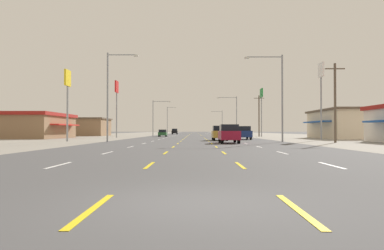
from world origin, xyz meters
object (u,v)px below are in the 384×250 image
(pole_sign_right_row_2, at_px, (261,100))
(suv_far_right_mid, at_px, (243,133))
(hatchback_far_left_midfar, at_px, (163,133))
(pole_sign_right_row_1, at_px, (321,83))
(suv_inner_right_near, at_px, (220,133))
(pole_sign_left_row_2, at_px, (117,94))
(streetlight_left_row_0, at_px, (110,91))
(streetlight_left_row_1, at_px, (155,115))
(suv_far_left_far, at_px, (175,131))
(pole_sign_left_row_1, at_px, (68,88))
(streetlight_left_row_2, at_px, (168,119))
(streetlight_right_row_2, at_px, (221,120))
(streetlight_right_row_1, at_px, (234,113))
(streetlight_right_row_0, at_px, (278,91))
(suv_inner_right_nearest, at_px, (229,133))

(pole_sign_right_row_2, bearing_deg, suv_far_right_mid, -106.92)
(hatchback_far_left_midfar, distance_m, pole_sign_right_row_1, 37.03)
(suv_inner_right_near, xyz_separation_m, pole_sign_left_row_2, (-18.08, 18.17, 7.16))
(hatchback_far_left_midfar, bearing_deg, streetlight_left_row_0, -94.68)
(pole_sign_right_row_1, relative_size, streetlight_left_row_0, 1.04)
(suv_inner_right_near, distance_m, suv_far_right_mid, 6.14)
(hatchback_far_left_midfar, bearing_deg, streetlight_left_row_1, 106.91)
(suv_far_right_mid, bearing_deg, suv_far_left_far, 101.30)
(pole_sign_left_row_1, xyz_separation_m, pole_sign_right_row_2, (30.22, 33.38, 1.52))
(suv_far_right_mid, height_order, hatchback_far_left_midfar, suv_far_right_mid)
(suv_far_right_mid, xyz_separation_m, pole_sign_left_row_2, (-21.94, 13.39, 7.16))
(streetlight_left_row_2, distance_m, streetlight_right_row_2, 19.54)
(suv_far_right_mid, xyz_separation_m, pole_sign_left_row_1, (-22.90, -9.31, 5.51))
(suv_far_right_mid, relative_size, streetlight_left_row_0, 0.47)
(pole_sign_left_row_1, height_order, pole_sign_right_row_1, pole_sign_right_row_1)
(pole_sign_left_row_1, height_order, streetlight_right_row_1, streetlight_right_row_1)
(pole_sign_left_row_1, bearing_deg, streetlight_right_row_1, 58.85)
(suv_far_left_far, xyz_separation_m, streetlight_left_row_2, (-2.74, 4.80, 4.71))
(streetlight_right_row_2, bearing_deg, suv_far_right_mid, -91.82)
(suv_far_right_mid, xyz_separation_m, streetlight_right_row_0, (2.46, -11.60, 4.86))
(suv_far_left_far, bearing_deg, pole_sign_right_row_2, -65.58)
(suv_inner_right_nearest, relative_size, streetlight_left_row_2, 0.48)
(streetlight_left_row_0, height_order, streetlight_right_row_1, streetlight_left_row_0)
(pole_sign_left_row_2, relative_size, streetlight_left_row_1, 1.23)
(streetlight_left_row_1, bearing_deg, pole_sign_left_row_1, -98.19)
(suv_inner_right_near, xyz_separation_m, pole_sign_right_row_1, (14.36, 1.72, 7.00))
(pole_sign_right_row_2, relative_size, streetlight_right_row_0, 1.03)
(streetlight_left_row_0, bearing_deg, streetlight_right_row_2, 77.54)
(pole_sign_left_row_2, bearing_deg, hatchback_far_left_midfar, 52.71)
(suv_far_left_far, xyz_separation_m, streetlight_right_row_1, (16.72, -39.30, 4.63))
(hatchback_far_left_midfar, bearing_deg, streetlight_right_row_1, 28.31)
(suv_inner_right_nearest, relative_size, suv_far_right_mid, 1.00)
(suv_inner_right_near, distance_m, pole_sign_right_row_1, 16.07)
(suv_inner_right_nearest, bearing_deg, streetlight_right_row_1, 82.81)
(suv_inner_right_nearest, distance_m, streetlight_right_row_1, 47.90)
(pole_sign_left_row_2, bearing_deg, streetlight_right_row_2, 68.91)
(suv_inner_right_near, relative_size, streetlight_left_row_0, 0.47)
(pole_sign_left_row_2, distance_m, streetlight_left_row_1, 20.01)
(pole_sign_left_row_1, height_order, streetlight_left_row_1, pole_sign_left_row_1)
(suv_far_left_far, bearing_deg, pole_sign_left_row_1, -96.01)
(hatchback_far_left_midfar, bearing_deg, suv_inner_right_near, -70.03)
(pole_sign_left_row_1, relative_size, streetlight_left_row_1, 1.02)
(pole_sign_right_row_1, height_order, streetlight_left_row_2, pole_sign_right_row_1)
(pole_sign_left_row_1, distance_m, pole_sign_right_row_1, 34.01)
(streetlight_right_row_2, bearing_deg, streetlight_left_row_2, 180.00)
(suv_far_left_far, height_order, streetlight_left_row_0, streetlight_left_row_0)
(pole_sign_left_row_1, relative_size, streetlight_right_row_2, 1.02)
(streetlight_right_row_0, bearing_deg, suv_inner_right_near, 132.85)
(streetlight_left_row_1, bearing_deg, streetlight_left_row_0, -90.23)
(hatchback_far_left_midfar, relative_size, streetlight_right_row_2, 0.45)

